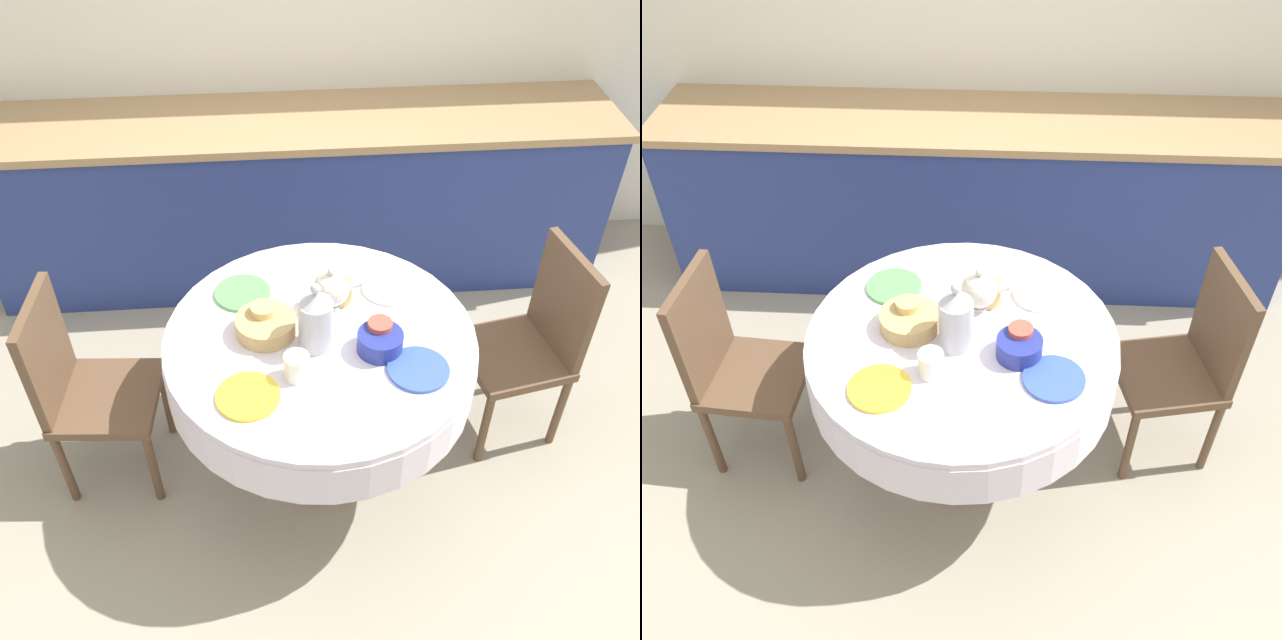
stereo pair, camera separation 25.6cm
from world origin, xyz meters
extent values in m
plane|color=#9E937F|center=(0.00, 0.00, 0.00)|extent=(12.00, 12.00, 0.00)
cube|color=silver|center=(0.00, 1.72, 1.30)|extent=(7.00, 0.05, 2.60)
cube|color=navy|center=(0.00, 1.38, 0.45)|extent=(3.20, 0.60, 0.89)
cube|color=#A37F56|center=(0.00, 1.38, 0.91)|extent=(3.24, 0.64, 0.04)
cylinder|color=brown|center=(0.00, 0.00, 0.02)|extent=(0.44, 0.44, 0.04)
cylinder|color=brown|center=(0.00, 0.00, 0.29)|extent=(0.11, 0.11, 0.51)
cylinder|color=silver|center=(0.00, 0.00, 0.64)|extent=(1.16, 1.16, 0.18)
cylinder|color=silver|center=(0.00, 0.00, 0.74)|extent=(1.15, 1.15, 0.03)
cube|color=brown|center=(0.83, 0.17, 0.43)|extent=(0.47, 0.47, 0.04)
cube|color=brown|center=(1.01, 0.20, 0.68)|extent=(0.11, 0.38, 0.47)
cylinder|color=brown|center=(0.69, -0.04, 0.20)|extent=(0.04, 0.04, 0.41)
cylinder|color=brown|center=(0.62, 0.31, 0.20)|extent=(0.04, 0.04, 0.41)
cylinder|color=brown|center=(1.04, 0.03, 0.20)|extent=(0.04, 0.04, 0.41)
cylinder|color=brown|center=(0.97, 0.37, 0.20)|extent=(0.04, 0.04, 0.41)
cube|color=brown|center=(-0.84, 0.06, 0.43)|extent=(0.43, 0.43, 0.04)
cube|color=brown|center=(-1.03, 0.08, 0.68)|extent=(0.06, 0.38, 0.47)
cylinder|color=brown|center=(-0.66, 0.23, 0.20)|extent=(0.04, 0.04, 0.41)
cylinder|color=brown|center=(-0.68, -0.13, 0.20)|extent=(0.04, 0.04, 0.41)
cylinder|color=brown|center=(-1.01, 0.25, 0.20)|extent=(0.04, 0.04, 0.41)
cylinder|color=brown|center=(-1.03, -0.10, 0.20)|extent=(0.04, 0.04, 0.41)
cylinder|color=yellow|center=(-0.27, -0.28, 0.77)|extent=(0.22, 0.22, 0.01)
cylinder|color=white|center=(-0.10, -0.19, 0.81)|extent=(0.09, 0.09, 0.10)
cylinder|color=#3856AD|center=(0.33, -0.20, 0.77)|extent=(0.22, 0.22, 0.01)
cylinder|color=#CC4C3D|center=(0.21, -0.05, 0.81)|extent=(0.09, 0.09, 0.10)
cylinder|color=#5BA85B|center=(-0.28, 0.26, 0.77)|extent=(0.22, 0.22, 0.01)
cylinder|color=#DBB766|center=(-0.20, 0.07, 0.81)|extent=(0.09, 0.09, 0.10)
cylinder|color=white|center=(0.29, 0.25, 0.77)|extent=(0.22, 0.22, 0.01)
cylinder|color=#DBB766|center=(0.10, 0.19, 0.81)|extent=(0.09, 0.09, 0.10)
cylinder|color=#B2B2B7|center=(-0.02, -0.04, 0.86)|extent=(0.12, 0.12, 0.20)
cone|color=#B2B2B7|center=(-0.02, -0.04, 0.98)|extent=(0.11, 0.11, 0.05)
sphere|color=#B2B2B7|center=(-0.02, -0.04, 1.02)|extent=(0.04, 0.04, 0.04)
cylinder|color=silver|center=(0.06, 0.17, 0.77)|extent=(0.08, 0.08, 0.01)
sphere|color=silver|center=(0.06, 0.17, 0.84)|extent=(0.14, 0.14, 0.14)
cylinder|color=silver|center=(0.14, 0.17, 0.85)|extent=(0.08, 0.03, 0.05)
sphere|color=silver|center=(0.06, 0.17, 0.93)|extent=(0.03, 0.03, 0.03)
cylinder|color=tan|center=(-0.20, 0.04, 0.79)|extent=(0.22, 0.22, 0.07)
cylinder|color=navy|center=(0.21, -0.09, 0.80)|extent=(0.17, 0.17, 0.08)
camera|label=1|loc=(-0.15, -1.88, 2.57)|focal=40.00mm
camera|label=2|loc=(0.10, -1.88, 2.57)|focal=40.00mm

